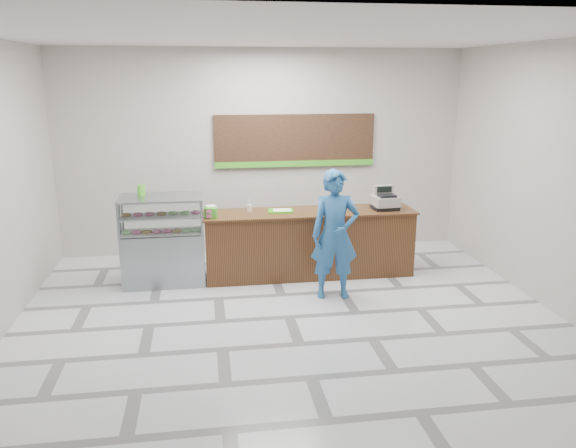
{
  "coord_description": "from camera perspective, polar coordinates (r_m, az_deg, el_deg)",
  "views": [
    {
      "loc": [
        -1.02,
        -6.67,
        3.07
      ],
      "look_at": [
        0.12,
        0.9,
        1.01
      ],
      "focal_mm": 35.0,
      "sensor_mm": 36.0,
      "label": 1
    }
  ],
  "objects": [
    {
      "name": "floor",
      "position": [
        7.41,
        0.13,
        -9.43
      ],
      "size": [
        7.0,
        7.0,
        0.0
      ],
      "primitive_type": "plane",
      "color": "silver",
      "rests_on": "ground"
    },
    {
      "name": "back_wall",
      "position": [
        9.81,
        -2.53,
        7.28
      ],
      "size": [
        7.0,
        0.0,
        7.0
      ],
      "primitive_type": "plane",
      "rotation": [
        1.57,
        0.0,
        0.0
      ],
      "color": "#B8B2A9",
      "rests_on": "floor"
    },
    {
      "name": "ceiling",
      "position": [
        6.76,
        0.15,
        18.68
      ],
      "size": [
        7.0,
        7.0,
        0.0
      ],
      "primitive_type": "plane",
      "rotation": [
        3.14,
        0.0,
        0.0
      ],
      "color": "silver",
      "rests_on": "back_wall"
    },
    {
      "name": "sales_counter",
      "position": [
        8.75,
        2.16,
        -1.95
      ],
      "size": [
        3.26,
        0.76,
        1.03
      ],
      "color": "#573419",
      "rests_on": "floor"
    },
    {
      "name": "display_case",
      "position": [
        8.58,
        -12.55,
        -1.53
      ],
      "size": [
        1.22,
        0.72,
        1.33
      ],
      "color": "gray",
      "rests_on": "floor"
    },
    {
      "name": "menu_board",
      "position": [
        9.82,
        0.71,
        8.38
      ],
      "size": [
        2.8,
        0.06,
        0.9
      ],
      "color": "black",
      "rests_on": "back_wall"
    },
    {
      "name": "cash_register",
      "position": [
        8.86,
        9.82,
        2.38
      ],
      "size": [
        0.4,
        0.42,
        0.35
      ],
      "rotation": [
        0.0,
        0.0,
        0.07
      ],
      "color": "black",
      "rests_on": "sales_counter"
    },
    {
      "name": "card_terminal",
      "position": [
        8.81,
        8.81,
        1.59
      ],
      "size": [
        0.08,
        0.15,
        0.04
      ],
      "primitive_type": "cube",
      "rotation": [
        0.0,
        0.0,
        0.06
      ],
      "color": "black",
      "rests_on": "sales_counter"
    },
    {
      "name": "serving_tray",
      "position": [
        8.59,
        -0.74,
        1.36
      ],
      "size": [
        0.4,
        0.31,
        0.02
      ],
      "rotation": [
        0.0,
        0.0,
        -0.1
      ],
      "color": "#2BB90B",
      "rests_on": "sales_counter"
    },
    {
      "name": "napkin_box",
      "position": [
        8.51,
        -7.85,
        1.44
      ],
      "size": [
        0.19,
        0.19,
        0.13
      ],
      "primitive_type": "cube",
      "rotation": [
        0.0,
        0.0,
        0.34
      ],
      "color": "white",
      "rests_on": "sales_counter"
    },
    {
      "name": "straw_cup",
      "position": [
        8.59,
        -3.93,
        1.62
      ],
      "size": [
        0.07,
        0.07,
        0.11
      ],
      "primitive_type": "cylinder",
      "color": "silver",
      "rests_on": "sales_counter"
    },
    {
      "name": "promo_box",
      "position": [
        8.27,
        -7.82,
        1.14
      ],
      "size": [
        0.2,
        0.16,
        0.15
      ],
      "primitive_type": "cube",
      "rotation": [
        0.0,
        0.0,
        -0.27
      ],
      "color": "green",
      "rests_on": "sales_counter"
    },
    {
      "name": "donut_decal",
      "position": [
        8.49,
        5.24,
        1.08
      ],
      "size": [
        0.16,
        0.16,
        0.0
      ],
      "primitive_type": "cylinder",
      "color": "#D95992",
      "rests_on": "sales_counter"
    },
    {
      "name": "green_cup_left",
      "position": [
        8.61,
        -14.64,
        3.41
      ],
      "size": [
        0.1,
        0.1,
        0.16
      ],
      "primitive_type": "cylinder",
      "color": "green",
      "rests_on": "display_case"
    },
    {
      "name": "green_cup_right",
      "position": [
        8.56,
        -14.76,
        3.29
      ],
      "size": [
        0.09,
        0.09,
        0.15
      ],
      "primitive_type": "cylinder",
      "color": "green",
      "rests_on": "display_case"
    },
    {
      "name": "customer",
      "position": [
        7.81,
        4.79,
        -1.09
      ],
      "size": [
        0.7,
        0.49,
        1.82
      ],
      "primitive_type": "imported",
      "rotation": [
        0.0,
        0.0,
        -0.09
      ],
      "color": "#255C95",
      "rests_on": "floor"
    }
  ]
}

